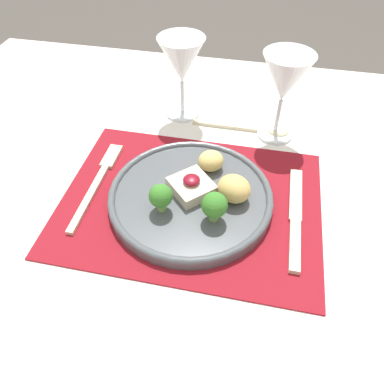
{
  "coord_description": "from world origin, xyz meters",
  "views": [
    {
      "loc": [
        0.09,
        -0.41,
        1.23
      ],
      "look_at": [
        0.0,
        0.0,
        0.79
      ],
      "focal_mm": 35.0,
      "sensor_mm": 36.0,
      "label": 1
    }
  ],
  "objects_px": {
    "wine_glass_near": "(285,81)",
    "wine_glass_far": "(182,63)",
    "spoon": "(261,129)",
    "knife": "(295,222)",
    "fork": "(99,178)",
    "dinner_plate": "(194,194)"
  },
  "relations": [
    {
      "from": "spoon",
      "to": "dinner_plate",
      "type": "bearing_deg",
      "value": -113.05
    },
    {
      "from": "fork",
      "to": "wine_glass_near",
      "type": "distance_m",
      "value": 0.37
    },
    {
      "from": "spoon",
      "to": "wine_glass_far",
      "type": "xyz_separation_m",
      "value": [
        -0.17,
        0.03,
        0.11
      ]
    },
    {
      "from": "dinner_plate",
      "to": "knife",
      "type": "xyz_separation_m",
      "value": [
        0.16,
        -0.02,
        -0.01
      ]
    },
    {
      "from": "knife",
      "to": "wine_glass_far",
      "type": "bearing_deg",
      "value": 135.19
    },
    {
      "from": "fork",
      "to": "wine_glass_far",
      "type": "bearing_deg",
      "value": 65.41
    },
    {
      "from": "knife",
      "to": "fork",
      "type": "bearing_deg",
      "value": 177.45
    },
    {
      "from": "dinner_plate",
      "to": "knife",
      "type": "bearing_deg",
      "value": -5.66
    },
    {
      "from": "spoon",
      "to": "wine_glass_near",
      "type": "distance_m",
      "value": 0.12
    },
    {
      "from": "dinner_plate",
      "to": "wine_glass_near",
      "type": "distance_m",
      "value": 0.26
    },
    {
      "from": "spoon",
      "to": "wine_glass_near",
      "type": "xyz_separation_m",
      "value": [
        0.03,
        -0.01,
        0.11
      ]
    },
    {
      "from": "dinner_plate",
      "to": "fork",
      "type": "xyz_separation_m",
      "value": [
        -0.17,
        0.02,
        -0.01
      ]
    },
    {
      "from": "wine_glass_near",
      "to": "dinner_plate",
      "type": "bearing_deg",
      "value": -119.78
    },
    {
      "from": "fork",
      "to": "knife",
      "type": "distance_m",
      "value": 0.34
    },
    {
      "from": "wine_glass_near",
      "to": "wine_glass_far",
      "type": "height_order",
      "value": "wine_glass_near"
    },
    {
      "from": "knife",
      "to": "spoon",
      "type": "height_order",
      "value": "spoon"
    },
    {
      "from": "wine_glass_near",
      "to": "knife",
      "type": "bearing_deg",
      "value": -79.18
    },
    {
      "from": "fork",
      "to": "spoon",
      "type": "relative_size",
      "value": 1.09
    },
    {
      "from": "spoon",
      "to": "knife",
      "type": "bearing_deg",
      "value": -72.77
    },
    {
      "from": "spoon",
      "to": "wine_glass_far",
      "type": "distance_m",
      "value": 0.2
    },
    {
      "from": "dinner_plate",
      "to": "spoon",
      "type": "relative_size",
      "value": 1.37
    },
    {
      "from": "knife",
      "to": "wine_glass_far",
      "type": "distance_m",
      "value": 0.37
    }
  ]
}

